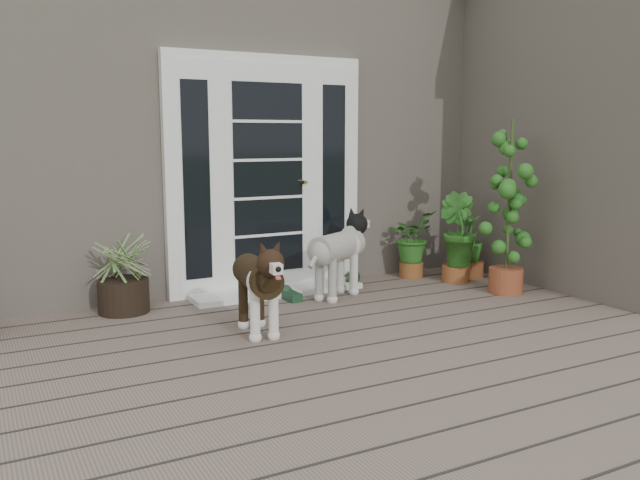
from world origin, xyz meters
name	(u,v)px	position (x,y,z in m)	size (l,w,h in m)	color
deck	(428,361)	(0.00, 0.40, 0.06)	(6.20, 4.60, 0.12)	#6B5B4C
house_main	(213,135)	(0.00, 4.65, 1.55)	(7.40, 4.00, 3.10)	#665E54
house_wing	(601,135)	(2.90, 1.50, 1.55)	(1.60, 2.40, 3.10)	#665E54
door_unit	(267,175)	(-0.20, 2.60, 1.19)	(1.90, 0.14, 2.15)	white
door_step	(277,291)	(-0.20, 2.40, 0.14)	(1.60, 0.40, 0.05)	white
brindle_dog	(258,291)	(-0.83, 1.34, 0.44)	(0.32, 0.76, 0.63)	#312312
white_dog	(337,261)	(0.22, 2.02, 0.45)	(0.34, 0.80, 0.67)	silver
spider_plant	(122,268)	(-1.57, 2.40, 0.49)	(0.69, 0.69, 0.73)	#9DBC73
herb_a	(412,248)	(1.30, 2.40, 0.42)	(0.47, 0.47, 0.60)	#1E4D16
herb_b	(456,249)	(1.57, 2.03, 0.45)	(0.44, 0.44, 0.66)	#255317
herb_c	(469,253)	(1.84, 2.14, 0.37)	(0.32, 0.32, 0.50)	#164F19
sapling	(509,204)	(1.67, 1.44, 0.94)	(0.48, 0.48, 1.63)	#2C651D
clog_left	(290,294)	(-0.19, 2.14, 0.17)	(0.15, 0.31, 0.09)	#173922
clog_right	(353,279)	(0.61, 2.40, 0.17)	(0.15, 0.33, 0.10)	black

